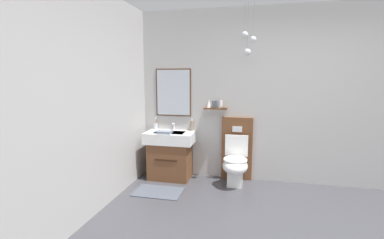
% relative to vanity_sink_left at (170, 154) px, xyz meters
% --- Properties ---
extents(wall_back, '(5.17, 0.53, 2.66)m').
position_rel_vanity_sink_left_xyz_m(wall_back, '(1.94, 0.27, 0.93)').
color(wall_back, '#B7B5B2').
rests_on(wall_back, ground).
extents(wall_left, '(0.12, 4.27, 2.66)m').
position_rel_vanity_sink_left_xyz_m(wall_left, '(-0.57, -1.80, 0.93)').
color(wall_left, '#B7B5B2').
rests_on(wall_left, ground).
extents(bath_mat, '(0.68, 0.44, 0.01)m').
position_rel_vanity_sink_left_xyz_m(bath_mat, '(0.00, -0.60, -0.40)').
color(bath_mat, '#474C56').
rests_on(bath_mat, ground).
extents(vanity_sink_left, '(0.77, 0.50, 0.76)m').
position_rel_vanity_sink_left_xyz_m(vanity_sink_left, '(0.00, 0.00, 0.00)').
color(vanity_sink_left, brown).
rests_on(vanity_sink_left, ground).
extents(tap_on_left_sink, '(0.03, 0.13, 0.11)m').
position_rel_vanity_sink_left_xyz_m(tap_on_left_sink, '(0.00, 0.18, 0.43)').
color(tap_on_left_sink, silver).
rests_on(tap_on_left_sink, vanity_sink_left).
extents(toilet, '(0.48, 0.62, 1.00)m').
position_rel_vanity_sink_left_xyz_m(toilet, '(1.05, 0.01, -0.03)').
color(toilet, brown).
rests_on(toilet, ground).
extents(toothbrush_cup, '(0.07, 0.07, 0.21)m').
position_rel_vanity_sink_left_xyz_m(toothbrush_cup, '(-0.30, 0.17, 0.41)').
color(toothbrush_cup, silver).
rests_on(toothbrush_cup, vanity_sink_left).
extents(soap_dispenser, '(0.06, 0.06, 0.20)m').
position_rel_vanity_sink_left_xyz_m(soap_dispenser, '(0.31, 0.18, 0.44)').
color(soap_dispenser, gray).
rests_on(soap_dispenser, vanity_sink_left).
extents(folded_hand_towel, '(0.22, 0.16, 0.04)m').
position_rel_vanity_sink_left_xyz_m(folded_hand_towel, '(-0.04, -0.15, 0.38)').
color(folded_hand_towel, gray).
rests_on(folded_hand_towel, vanity_sink_left).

